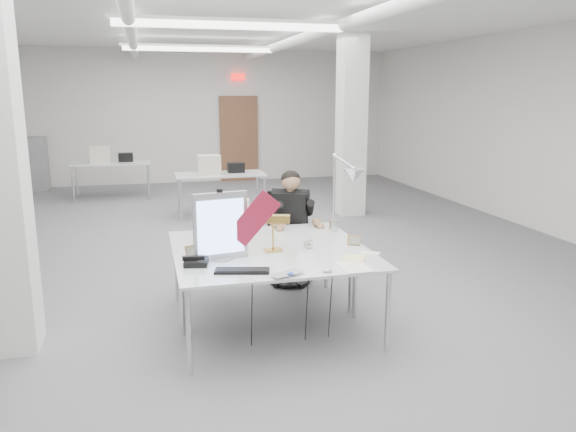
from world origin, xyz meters
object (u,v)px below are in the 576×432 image
object	(u,v)px
desk_main	(281,264)
office_chair	(290,235)
beige_monitor	(228,220)
architect_lamp	(342,195)
monitor	(220,226)
seated_person	(291,209)
laptop	(291,276)
desk_phone	(196,263)
bankers_lamp	(273,231)

from	to	relation	value
desk_main	office_chair	bearing A→B (deg)	72.92
beige_monitor	architect_lamp	xyz separation A→B (m)	(1.13, -0.25, 0.25)
monitor	architect_lamp	xyz separation A→B (m)	(1.30, 0.48, 0.13)
seated_person	monitor	xyz separation A→B (m)	(-0.97, -1.27, 0.16)
laptop	beige_monitor	size ratio (longest dim) A/B	0.73
desk_phone	beige_monitor	bearing A→B (deg)	76.22
monitor	laptop	bearing A→B (deg)	-62.90
desk_phone	architect_lamp	distance (m)	1.70
desk_phone	architect_lamp	world-z (taller)	architect_lamp
bankers_lamp	monitor	bearing A→B (deg)	-145.73
seated_person	monitor	size ratio (longest dim) A/B	1.33
desk_main	monitor	size ratio (longest dim) A/B	3.00
bankers_lamp	beige_monitor	xyz separation A→B (m)	(-0.34, 0.59, -0.00)
laptop	seated_person	bearing A→B (deg)	51.16
desk_phone	architect_lamp	bearing A→B (deg)	32.90
bankers_lamp	beige_monitor	bearing A→B (deg)	137.90
architect_lamp	bankers_lamp	bearing A→B (deg)	-178.25
office_chair	beige_monitor	bearing A→B (deg)	-119.27
laptop	architect_lamp	world-z (taller)	architect_lamp
seated_person	desk_phone	xyz separation A→B (m)	(-1.20, -1.40, -0.12)
desk_main	beige_monitor	world-z (taller)	beige_monitor
beige_monitor	architect_lamp	distance (m)	1.18
bankers_lamp	desk_main	bearing A→B (deg)	-73.41
seated_person	bankers_lamp	world-z (taller)	seated_person
monitor	bankers_lamp	bearing A→B (deg)	6.04
laptop	beige_monitor	world-z (taller)	beige_monitor
desk_main	seated_person	size ratio (longest dim) A/B	2.25
monitor	beige_monitor	xyz separation A→B (m)	(0.17, 0.73, -0.11)
desk_main	laptop	world-z (taller)	laptop
desk_main	bankers_lamp	xyz separation A→B (m)	(0.01, 0.37, 0.20)
desk_main	laptop	bearing A→B (deg)	-93.03
seated_person	beige_monitor	world-z (taller)	seated_person
office_chair	seated_person	size ratio (longest dim) A/B	1.46
bankers_lamp	architect_lamp	world-z (taller)	architect_lamp
desk_main	bankers_lamp	world-z (taller)	bankers_lamp
seated_person	laptop	xyz separation A→B (m)	(-0.50, -1.90, -0.13)
office_chair	desk_phone	world-z (taller)	office_chair
architect_lamp	seated_person	bearing A→B (deg)	91.19
seated_person	beige_monitor	distance (m)	0.97
desk_main	bankers_lamp	bearing A→B (deg)	88.36
office_chair	desk_phone	size ratio (longest dim) A/B	5.94
desk_phone	beige_monitor	world-z (taller)	beige_monitor
office_chair	bankers_lamp	world-z (taller)	office_chair
monitor	desk_main	bearing A→B (deg)	-34.63
desk_main	seated_person	bearing A→B (deg)	72.39
desk_phone	beige_monitor	size ratio (longest dim) A/B	0.50
laptop	bankers_lamp	world-z (taller)	bankers_lamp
seated_person	laptop	bearing A→B (deg)	-80.24
architect_lamp	office_chair	bearing A→B (deg)	89.97
laptop	architect_lamp	xyz separation A→B (m)	(0.82, 1.11, 0.42)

